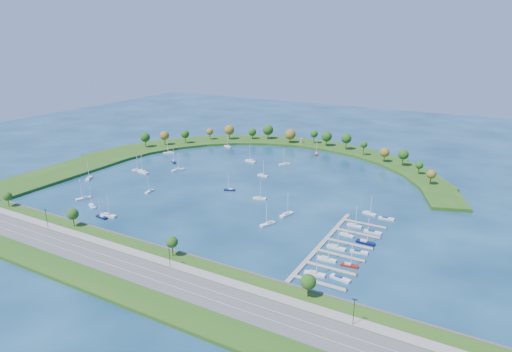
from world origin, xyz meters
The scene contains 38 objects.
ground centered at (0.00, 0.00, 0.00)m, with size 700.00×700.00×0.00m, color #072A42.
south_shoreline centered at (0.03, -122.88, 1.00)m, with size 420.00×43.10×11.60m.
breakwater centered at (-46.33, 48.72, 0.99)m, with size 286.74×247.64×2.00m.
breakwater_trees centered at (-23.26, 91.15, 10.32)m, with size 238.27×91.55×13.96m.
harbor_tower centered at (-8.68, 113.95, 4.13)m, with size 2.60×2.60×4.15m.
dock_system centered at (85.30, -61.00, 0.35)m, with size 24.28×82.00×1.60m.
moored_boat_0 centered at (5.03, 50.20, 0.93)m, with size 7.58×8.21×12.86m.
moored_boat_1 centered at (-98.49, -47.19, 0.94)m, with size 6.99×8.90×13.20m.
moored_boat_2 centered at (45.08, -54.00, 0.94)m, with size 5.96×9.09×13.04m.
moored_boat_3 centered at (3.54, 17.37, 0.89)m, with size 8.00×2.85×11.53m.
moored_boat_4 centered at (-70.45, -75.45, 0.94)m, with size 5.80×9.19×13.12m.
moored_boat_5 centered at (-62.88, 75.25, 0.91)m, with size 8.66×5.12×12.30m.
moored_boat_6 centered at (-57.14, -1.43, 0.97)m, with size 6.67×9.70×14.00m.
moored_boat_7 centered at (-55.93, -81.57, 0.90)m, with size 8.22×5.67×11.87m.
moored_boat_8 centered at (-73.73, 13.82, 0.89)m, with size 7.50×6.53×11.48m.
moored_boat_9 centered at (-21.88, 44.63, 0.97)m, with size 9.93×4.70×14.07m.
moored_boat_10 centered at (-44.13, -46.19, 0.87)m, with size 2.65×7.40×10.66m.
moored_boat_11 centered at (48.36, -37.73, 0.96)m, with size 5.20×9.72×13.76m.
moored_boat_12 centered at (-37.11, -87.06, 0.96)m, with size 9.59×4.27×13.63m.
moored_boat_13 centered at (-75.62, -18.02, 0.96)m, with size 9.63×3.88×13.75m.
moored_boat_14 centered at (-94.21, 32.66, 0.95)m, with size 8.92×7.59×13.55m.
moored_boat_15 centered at (-1.04, -18.93, 0.87)m, with size 7.43×4.30×10.55m.
moored_boat_16 centered at (-83.17, -16.65, 0.89)m, with size 7.15×6.71×11.27m.
moored_boat_17 centered at (15.16, 89.92, 0.91)m, with size 5.12×8.61×12.23m.
moored_boat_18 centered at (-38.81, -90.01, 0.89)m, with size 7.99×2.96×11.48m.
moored_boat_19 centered at (23.06, -22.99, 0.90)m, with size 8.38×4.75×11.88m.
docked_boat_0 centered at (85.51, -88.91, 0.94)m, with size 9.17×3.71×13.10m.
docked_boat_1 centered at (95.97, -86.94, 0.65)m, with size 8.95×3.75×1.77m.
docked_boat_2 centered at (85.51, -74.65, 0.93)m, with size 8.77×3.03×12.67m.
docked_boat_3 centered at (96.03, -74.74, 0.88)m, with size 7.76×3.00×11.11m.
docked_boat_4 centered at (85.50, -61.91, 0.94)m, with size 8.98×2.67×13.14m.
docked_boat_5 centered at (95.98, -60.70, 0.60)m, with size 8.28×3.46×1.64m.
docked_boat_6 centered at (85.54, -46.12, 0.87)m, with size 7.43×3.10×10.59m.
docked_boat_7 centered at (96.00, -49.97, 0.95)m, with size 9.13×2.90×13.27m.
docked_boat_8 centered at (85.53, -33.54, 0.89)m, with size 7.75×2.19×11.39m.
docked_boat_9 centered at (95.97, -36.66, 0.66)m, with size 8.87×2.72×1.80m.
docked_boat_10 centered at (87.93, -13.58, 0.89)m, with size 8.01×3.33×11.42m.
docked_boat_11 centered at (97.88, -16.03, 0.62)m, with size 8.45×3.16×1.68m.
Camera 1 is at (142.70, -241.50, 96.71)m, focal length 30.72 mm.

